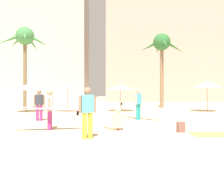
{
  "coord_description": "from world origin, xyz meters",
  "views": [
    {
      "loc": [
        -0.52,
        -5.86,
        1.66
      ],
      "look_at": [
        -0.47,
        4.77,
        1.71
      ],
      "focal_mm": 36.88,
      "sensor_mm": 36.0,
      "label": 1
    }
  ],
  "objects_px": {
    "person_near_right": "(114,122)",
    "person_mid_left": "(137,103)",
    "person_far_left": "(38,104)",
    "cafe_umbrella_0": "(25,87)",
    "cafe_umbrella_1": "(119,87)",
    "backpack": "(180,127)",
    "person_mid_center": "(48,109)",
    "cafe_umbrella_2": "(67,86)",
    "cafe_umbrella_3": "(206,85)",
    "palm_tree_left": "(24,41)",
    "palm_tree_far_left": "(161,47)",
    "beach_towel": "(215,134)",
    "person_mid_right": "(86,110)"
  },
  "relations": [
    {
      "from": "cafe_umbrella_3",
      "to": "backpack",
      "type": "distance_m",
      "value": 10.36
    },
    {
      "from": "palm_tree_far_left",
      "to": "cafe_umbrella_1",
      "type": "distance_m",
      "value": 6.8
    },
    {
      "from": "cafe_umbrella_2",
      "to": "person_mid_right",
      "type": "bearing_deg",
      "value": -75.5
    },
    {
      "from": "cafe_umbrella_0",
      "to": "backpack",
      "type": "height_order",
      "value": "cafe_umbrella_0"
    },
    {
      "from": "person_mid_center",
      "to": "person_mid_left",
      "type": "height_order",
      "value": "person_mid_left"
    },
    {
      "from": "cafe_umbrella_3",
      "to": "person_mid_left",
      "type": "distance_m",
      "value": 7.91
    },
    {
      "from": "person_mid_right",
      "to": "person_near_right",
      "type": "bearing_deg",
      "value": 132.5
    },
    {
      "from": "person_far_left",
      "to": "person_near_right",
      "type": "bearing_deg",
      "value": 45.16
    },
    {
      "from": "cafe_umbrella_3",
      "to": "palm_tree_far_left",
      "type": "bearing_deg",
      "value": 124.46
    },
    {
      "from": "person_near_right",
      "to": "person_mid_left",
      "type": "height_order",
      "value": "person_mid_left"
    },
    {
      "from": "cafe_umbrella_0",
      "to": "person_far_left",
      "type": "distance_m",
      "value": 5.93
    },
    {
      "from": "palm_tree_far_left",
      "to": "person_mid_right",
      "type": "distance_m",
      "value": 16.04
    },
    {
      "from": "cafe_umbrella_2",
      "to": "person_near_right",
      "type": "relative_size",
      "value": 2.3
    },
    {
      "from": "person_mid_right",
      "to": "palm_tree_left",
      "type": "bearing_deg",
      "value": -170.46
    },
    {
      "from": "person_near_right",
      "to": "person_mid_right",
      "type": "height_order",
      "value": "person_mid_right"
    },
    {
      "from": "person_mid_left",
      "to": "person_far_left",
      "type": "relative_size",
      "value": 1.46
    },
    {
      "from": "person_near_right",
      "to": "person_mid_left",
      "type": "bearing_deg",
      "value": -58.45
    },
    {
      "from": "cafe_umbrella_2",
      "to": "person_mid_left",
      "type": "xyz_separation_m",
      "value": [
        5.01,
        -5.13,
        -1.06
      ]
    },
    {
      "from": "cafe_umbrella_3",
      "to": "person_far_left",
      "type": "relative_size",
      "value": 1.41
    },
    {
      "from": "cafe_umbrella_1",
      "to": "person_mid_right",
      "type": "relative_size",
      "value": 1.3
    },
    {
      "from": "cafe_umbrella_2",
      "to": "palm_tree_left",
      "type": "bearing_deg",
      "value": 151.98
    },
    {
      "from": "person_near_right",
      "to": "backpack",
      "type": "bearing_deg",
      "value": -140.68
    },
    {
      "from": "cafe_umbrella_3",
      "to": "person_near_right",
      "type": "distance_m",
      "value": 11.28
    },
    {
      "from": "person_mid_left",
      "to": "cafe_umbrella_1",
      "type": "bearing_deg",
      "value": 136.45
    },
    {
      "from": "palm_tree_left",
      "to": "cafe_umbrella_0",
      "type": "bearing_deg",
      "value": -66.97
    },
    {
      "from": "cafe_umbrella_1",
      "to": "beach_towel",
      "type": "height_order",
      "value": "cafe_umbrella_1"
    },
    {
      "from": "beach_towel",
      "to": "person_far_left",
      "type": "distance_m",
      "value": 8.95
    },
    {
      "from": "cafe_umbrella_3",
      "to": "person_mid_center",
      "type": "xyz_separation_m",
      "value": [
        -10.16,
        -8.54,
        -1.23
      ]
    },
    {
      "from": "cafe_umbrella_2",
      "to": "person_near_right",
      "type": "xyz_separation_m",
      "value": [
        3.68,
        -8.49,
        -1.67
      ]
    },
    {
      "from": "cafe_umbrella_1",
      "to": "person_near_right",
      "type": "relative_size",
      "value": 2.3
    },
    {
      "from": "person_far_left",
      "to": "person_mid_left",
      "type": "bearing_deg",
      "value": 84.84
    },
    {
      "from": "cafe_umbrella_0",
      "to": "person_near_right",
      "type": "bearing_deg",
      "value": -49.9
    },
    {
      "from": "person_near_right",
      "to": "person_mid_left",
      "type": "relative_size",
      "value": 0.4
    },
    {
      "from": "beach_towel",
      "to": "person_far_left",
      "type": "bearing_deg",
      "value": 153.14
    },
    {
      "from": "cafe_umbrella_2",
      "to": "person_mid_center",
      "type": "distance_m",
      "value": 8.8
    },
    {
      "from": "cafe_umbrella_3",
      "to": "person_near_right",
      "type": "xyz_separation_m",
      "value": [
        -7.37,
        -8.35,
        -1.81
      ]
    },
    {
      "from": "person_far_left",
      "to": "cafe_umbrella_0",
      "type": "bearing_deg",
      "value": -163.17
    },
    {
      "from": "palm_tree_far_left",
      "to": "cafe_umbrella_0",
      "type": "height_order",
      "value": "palm_tree_far_left"
    },
    {
      "from": "cafe_umbrella_0",
      "to": "palm_tree_left",
      "type": "bearing_deg",
      "value": 113.03
    },
    {
      "from": "beach_towel",
      "to": "person_mid_center",
      "type": "height_order",
      "value": "person_mid_center"
    },
    {
      "from": "cafe_umbrella_0",
      "to": "palm_tree_far_left",
      "type": "bearing_deg",
      "value": 20.2
    },
    {
      "from": "cafe_umbrella_3",
      "to": "person_far_left",
      "type": "height_order",
      "value": "cafe_umbrella_3"
    },
    {
      "from": "backpack",
      "to": "person_mid_left",
      "type": "xyz_separation_m",
      "value": [
        -1.25,
        4.0,
        0.73
      ]
    },
    {
      "from": "palm_tree_far_left",
      "to": "person_mid_center",
      "type": "xyz_separation_m",
      "value": [
        -7.43,
        -12.51,
        -4.98
      ]
    },
    {
      "from": "person_mid_right",
      "to": "cafe_umbrella_3",
      "type": "bearing_deg",
      "value": 121.36
    },
    {
      "from": "cafe_umbrella_3",
      "to": "person_near_right",
      "type": "height_order",
      "value": "cafe_umbrella_3"
    },
    {
      "from": "palm_tree_far_left",
      "to": "person_mid_right",
      "type": "height_order",
      "value": "palm_tree_far_left"
    },
    {
      "from": "person_mid_center",
      "to": "person_far_left",
      "type": "distance_m",
      "value": 3.37
    },
    {
      "from": "cafe_umbrella_1",
      "to": "person_mid_left",
      "type": "bearing_deg",
      "value": -81.15
    },
    {
      "from": "cafe_umbrella_2",
      "to": "person_mid_left",
      "type": "distance_m",
      "value": 7.25
    }
  ]
}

